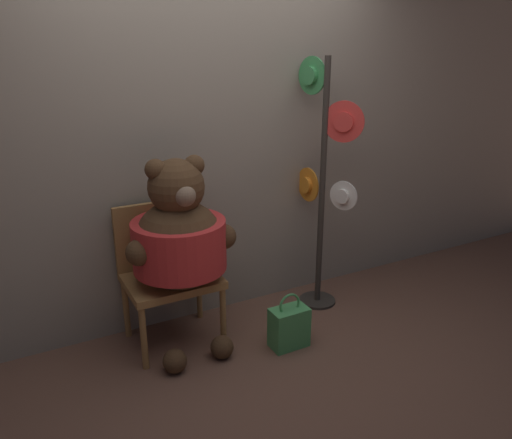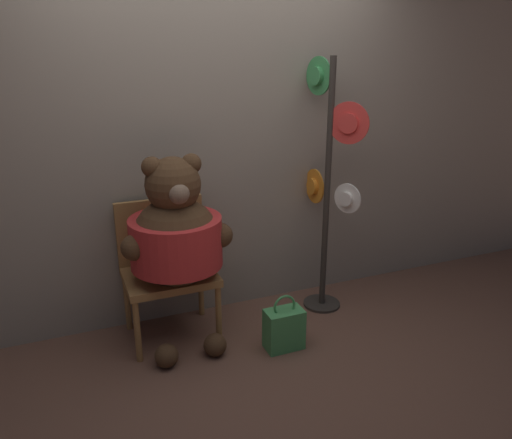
# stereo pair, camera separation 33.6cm
# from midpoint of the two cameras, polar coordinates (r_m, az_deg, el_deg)

# --- Properties ---
(ground_plane) EXTENTS (14.00, 14.00, 0.00)m
(ground_plane) POSITION_cam_midpoint_polar(r_m,az_deg,el_deg) (3.32, -2.51, -15.47)
(ground_plane) COLOR brown
(wall_back) EXTENTS (8.00, 0.10, 2.57)m
(wall_back) POSITION_cam_midpoint_polar(r_m,az_deg,el_deg) (3.49, -8.39, 9.09)
(wall_back) COLOR gray
(wall_back) RESTS_ON ground_plane
(chair) EXTENTS (0.59, 0.47, 0.92)m
(chair) POSITION_cam_midpoint_polar(r_m,az_deg,el_deg) (3.37, -12.95, -5.34)
(chair) COLOR #9E703D
(chair) RESTS_ON ground_plane
(teddy_bear) EXTENTS (0.71, 0.63, 1.27)m
(teddy_bear) POSITION_cam_midpoint_polar(r_m,az_deg,el_deg) (3.15, -11.78, -2.29)
(teddy_bear) COLOR #4C331E
(teddy_bear) RESTS_ON ground_plane
(hat_display_rack) EXTENTS (0.31, 0.56, 1.83)m
(hat_display_rack) POSITION_cam_midpoint_polar(r_m,az_deg,el_deg) (3.61, 5.01, 4.86)
(hat_display_rack) COLOR #332D28
(hat_display_rack) RESTS_ON ground_plane
(handbag_on_ground) EXTENTS (0.25, 0.15, 0.38)m
(handbag_on_ground) POSITION_cam_midpoint_polar(r_m,az_deg,el_deg) (3.34, 0.87, -12.22)
(handbag_on_ground) COLOR #479E56
(handbag_on_ground) RESTS_ON ground_plane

